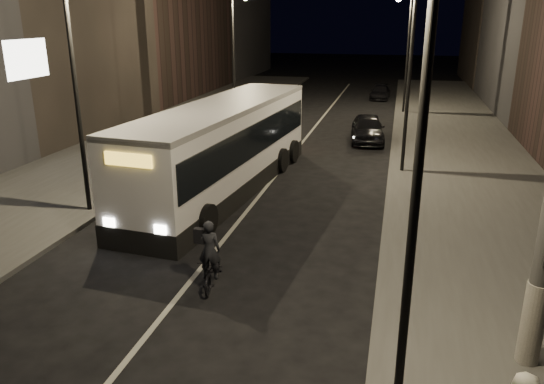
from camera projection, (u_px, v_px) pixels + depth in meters
The scene contains 13 objects.
ground at pixel (192, 279), 14.70m from camera, with size 180.00×180.00×0.00m, color black.
sidewalk_right at pixel (463, 164), 25.71m from camera, with size 7.00×70.00×0.16m, color #3B3B38.
sidewalk_left at pixel (142, 145), 29.46m from camera, with size 7.00×70.00×0.16m, color #3B3B38.
streetlight_right_near at pixel (404, 125), 8.13m from camera, with size 1.20×0.44×8.12m.
streetlight_right_mid at pixel (405, 54), 22.89m from camera, with size 1.20×0.44×8.12m.
streetlight_right_far at pixel (405, 39), 37.64m from camera, with size 1.20×0.44×8.12m.
streetlight_left_near at pixel (80, 65), 17.86m from camera, with size 1.20×0.44×8.12m.
streetlight_left_far at pixel (237, 41), 34.46m from camera, with size 1.20×0.44×8.12m.
city_bus at pixel (224, 144), 21.61m from camera, with size 4.13×13.57×3.61m.
cyclist_on_bicycle at pixel (212, 265), 14.11m from camera, with size 0.81×1.77×1.97m.
car_near at pixel (368, 128), 30.46m from camera, with size 1.82×4.53×1.54m, color black.
car_mid at pixel (279, 105), 38.46m from camera, with size 1.56×4.46×1.47m, color #3B3B3D.
car_far at pixel (380, 92), 46.15m from camera, with size 1.57×3.87×1.12m, color black.
Camera 1 is at (5.22, -12.29, 6.98)m, focal length 35.00 mm.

